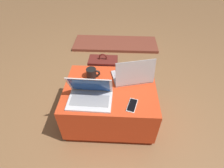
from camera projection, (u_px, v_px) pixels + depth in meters
ground_plane at (110, 116)px, 1.88m from camera, size 14.00×14.00×0.00m
ottoman at (110, 103)px, 1.73m from camera, size 0.84×0.65×0.43m
laptop_near at (90, 95)px, 1.45m from camera, size 0.37×0.25×0.23m
laptop_far at (133, 75)px, 1.64m from camera, size 0.41×0.32×0.25m
cell_phone at (132, 105)px, 1.43m from camera, size 0.11×0.16×0.01m
backpack at (104, 75)px, 2.06m from camera, size 0.32×0.24×0.51m
coffee_mug at (92, 73)px, 1.67m from camera, size 0.13×0.09×0.09m
fireplace_hearth at (115, 44)px, 2.99m from camera, size 1.40×0.50×0.04m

